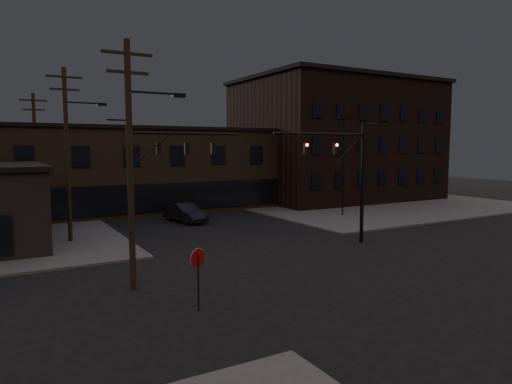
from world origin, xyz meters
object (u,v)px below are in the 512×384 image
traffic_signal_near (350,170)px  parked_car_lot_a (321,199)px  traffic_signal_far (151,171)px  parked_car_lot_b (374,197)px  car_crossing (185,213)px  stop_sign (198,264)px

traffic_signal_near → parked_car_lot_a: bearing=57.8°
traffic_signal_near → traffic_signal_far: (-12.07, 3.50, 0.08)m
traffic_signal_far → parked_car_lot_b: traffic_signal_far is taller
parked_car_lot_b → parked_car_lot_a: bearing=70.5°
parked_car_lot_b → car_crossing: 23.09m
traffic_signal_far → car_crossing: 12.61m
stop_sign → parked_car_lot_b: bearing=35.3°
traffic_signal_near → stop_sign: size_ratio=3.23×
stop_sign → parked_car_lot_a: (22.77, 21.41, -0.84)m
traffic_signal_near → parked_car_lot_b: 23.01m
traffic_signal_near → stop_sign: traffic_signal_near is taller
stop_sign → parked_car_lot_b: 37.16m
parked_car_lot_a → traffic_signal_near: bearing=144.4°
traffic_signal_far → parked_car_lot_b: size_ratio=1.99×
traffic_signal_far → stop_sign: traffic_signal_far is taller
stop_sign → parked_car_lot_b: size_ratio=0.62×
parked_car_lot_b → car_crossing: (-23.06, -1.20, 0.07)m
stop_sign → parked_car_lot_a: 31.27m
stop_sign → parked_car_lot_a: bearing=43.2°
traffic_signal_near → parked_car_lot_b: traffic_signal_near is taller
traffic_signal_near → stop_sign: (-13.36, -6.49, -3.09)m
parked_car_lot_b → car_crossing: size_ratio=0.83×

